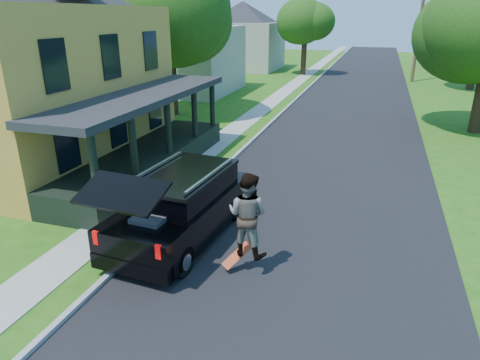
% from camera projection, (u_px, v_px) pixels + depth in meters
% --- Properties ---
extents(ground, '(140.00, 140.00, 0.00)m').
position_uv_depth(ground, '(282.00, 288.00, 9.83)').
color(ground, '#225C12').
rests_on(ground, ground).
extents(street, '(8.00, 120.00, 0.02)m').
position_uv_depth(street, '(349.00, 112.00, 27.58)').
color(street, black).
rests_on(street, ground).
extents(curb, '(0.15, 120.00, 0.12)m').
position_uv_depth(curb, '(288.00, 108.00, 28.73)').
color(curb, '#9C9B96').
rests_on(curb, ground).
extents(sidewalk, '(1.30, 120.00, 0.03)m').
position_uv_depth(sidewalk, '(266.00, 106.00, 29.17)').
color(sidewalk, gray).
rests_on(sidewalk, ground).
extents(front_walk, '(6.50, 1.20, 0.03)m').
position_uv_depth(front_walk, '(91.00, 165.00, 17.86)').
color(front_walk, gray).
rests_on(front_walk, ground).
extents(main_house, '(15.56, 15.56, 10.10)m').
position_uv_depth(main_house, '(4.00, 40.00, 17.00)').
color(main_house, gold).
rests_on(main_house, ground).
extents(neighbor_house_mid, '(12.78, 12.78, 8.30)m').
position_uv_depth(neighbor_house_mid, '(182.00, 37.00, 33.45)').
color(neighbor_house_mid, '#A5A492').
rests_on(neighbor_house_mid, ground).
extents(neighbor_house_far, '(12.78, 12.78, 8.30)m').
position_uv_depth(neighbor_house_far, '(243.00, 30.00, 47.65)').
color(neighbor_house_far, '#A5A492').
rests_on(neighbor_house_far, ground).
extents(black_suv, '(2.48, 5.60, 2.54)m').
position_uv_depth(black_suv, '(181.00, 206.00, 11.72)').
color(black_suv, black).
rests_on(black_suv, ground).
extents(skateboarder, '(1.13, 0.95, 2.07)m').
position_uv_depth(skateboarder, '(247.00, 215.00, 10.01)').
color(skateboarder, black).
rests_on(skateboarder, ground).
extents(skateboard, '(0.66, 0.67, 0.57)m').
position_uv_depth(skateboard, '(238.00, 256.00, 10.39)').
color(skateboard, red).
rests_on(skateboard, ground).
extents(tree_left_mid, '(7.79, 7.95, 9.89)m').
position_uv_depth(tree_left_mid, '(168.00, 4.00, 24.65)').
color(tree_left_mid, black).
rests_on(tree_left_mid, ground).
extents(tree_left_far, '(5.26, 5.17, 7.89)m').
position_uv_depth(tree_left_far, '(305.00, 22.00, 42.42)').
color(tree_left_far, black).
rests_on(tree_left_far, ground).
extents(tree_right_far, '(6.35, 6.01, 8.04)m').
position_uv_depth(tree_right_far, '(446.00, 20.00, 46.91)').
color(tree_right_far, black).
rests_on(tree_right_far, ground).
extents(utility_pole_far, '(1.74, 0.49, 9.53)m').
position_uv_depth(utility_pole_far, '(420.00, 26.00, 37.98)').
color(utility_pole_far, '#473321').
rests_on(utility_pole_far, ground).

